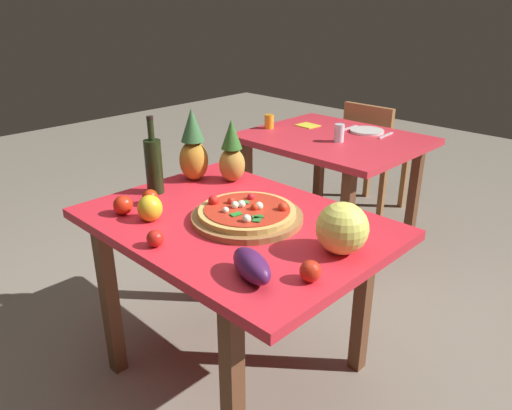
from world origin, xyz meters
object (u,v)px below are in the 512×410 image
at_px(melon, 342,228).
at_px(napkin_folded, 308,125).
at_px(bell_pepper, 150,208).
at_px(fork_utensil, 349,128).
at_px(eggplant, 252,266).
at_px(drinking_glass_juice, 269,121).
at_px(pineapple_right, 232,154).
at_px(tomato_beside_pepper, 155,238).
at_px(dinner_plate, 367,131).
at_px(tomato_by_bottle, 123,205).
at_px(drinking_glass_water, 339,133).
at_px(background_table, 333,151).
at_px(pizza_board, 247,217).
at_px(dining_chair, 372,151).
at_px(pizza, 247,211).
at_px(tomato_at_corner, 310,271).
at_px(knife_utensil, 386,135).
at_px(wine_bottle, 154,165).
at_px(tomato_near_board, 150,197).
at_px(display_table, 236,240).
at_px(pineapple_left, 193,148).

distance_m(melon, napkin_folded, 1.82).
height_order(bell_pepper, fork_utensil, bell_pepper).
xyz_separation_m(eggplant, drinking_glass_juice, (-1.27, 1.45, 0.00)).
xyz_separation_m(pineapple_right, napkin_folded, (-0.43, 1.11, -0.13)).
bearing_deg(tomato_beside_pepper, dinner_plate, 100.14).
bearing_deg(tomato_by_bottle, drinking_glass_water, 90.44).
xyz_separation_m(background_table, napkin_folded, (-0.30, 0.10, 0.10)).
relative_size(pizza_board, dinner_plate, 2.02).
xyz_separation_m(pineapple_right, bell_pepper, (0.10, -0.53, -0.08)).
bearing_deg(background_table, drinking_glass_water, -40.53).
bearing_deg(pineapple_right, dining_chair, 98.12).
relative_size(background_table, pizza, 2.75).
height_order(dining_chair, tomato_at_corner, dining_chair).
height_order(pizza_board, pineapple_right, pineapple_right).
xyz_separation_m(bell_pepper, drinking_glass_juice, (-0.67, 1.41, -0.00)).
distance_m(dining_chair, tomato_beside_pepper, 2.42).
relative_size(dining_chair, bell_pepper, 7.86).
height_order(bell_pepper, knife_utensil, bell_pepper).
distance_m(melon, tomato_beside_pepper, 0.66).
height_order(pizza, melon, melon).
xyz_separation_m(pizza, dinner_plate, (-0.42, 1.52, -0.03)).
bearing_deg(tomato_by_bottle, fork_utensil, 94.81).
height_order(wine_bottle, tomato_beside_pepper, wine_bottle).
xyz_separation_m(pizza, drinking_glass_juice, (-0.95, 1.15, 0.01)).
relative_size(bell_pepper, fork_utensil, 0.60).
relative_size(pizza, wine_bottle, 1.11).
distance_m(wine_bottle, melon, 0.94).
relative_size(eggplant, tomato_near_board, 2.97).
height_order(pineapple_right, knife_utensil, pineapple_right).
relative_size(tomato_at_corner, knife_utensil, 0.38).
height_order(display_table, eggplant, eggplant).
xyz_separation_m(pineapple_right, tomato_at_corner, (0.84, -0.45, -0.10)).
bearing_deg(pineapple_left, melon, -6.90).
distance_m(wine_bottle, dinner_plate, 1.61).
height_order(display_table, melon, melon).
bearing_deg(drinking_glass_water, dinner_plate, 90.50).
bearing_deg(melon, tomato_at_corner, -79.32).
bearing_deg(display_table, bell_pepper, -134.77).
relative_size(pizza_board, pizza, 1.15).
height_order(pineapple_right, tomato_by_bottle, pineapple_right).
xyz_separation_m(pineapple_left, tomato_at_corner, (0.98, -0.34, -0.12)).
relative_size(background_table, pineapple_right, 3.55).
xyz_separation_m(eggplant, tomato_near_board, (-0.73, 0.12, -0.01)).
relative_size(tomato_at_corner, napkin_folded, 0.49).
bearing_deg(tomato_near_board, napkin_folded, 104.17).
bearing_deg(tomato_beside_pepper, napkin_folded, 112.34).
height_order(eggplant, tomato_beside_pepper, eggplant).
bearing_deg(tomato_at_corner, melon, 100.68).
distance_m(tomato_at_corner, drinking_glass_juice, 1.94).
bearing_deg(pizza_board, knife_utensil, 100.31).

